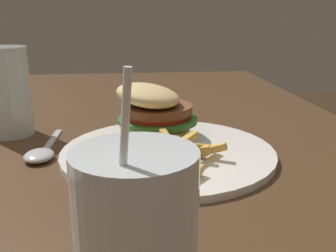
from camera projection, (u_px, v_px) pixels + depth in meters
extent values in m
cube|color=#4C331E|center=(34.00, 175.00, 0.54)|extent=(1.58, 1.09, 0.03)
cylinder|color=#392616|center=(226.00, 187.00, 1.38)|extent=(0.09, 0.09, 0.73)
cylinder|color=white|center=(168.00, 152.00, 0.56)|extent=(0.30, 0.30, 0.01)
ellipsoid|color=#E0C17F|center=(158.00, 129.00, 0.61)|extent=(0.13, 0.11, 0.02)
cylinder|color=#38752D|center=(158.00, 120.00, 0.61)|extent=(0.14, 0.14, 0.01)
cylinder|color=red|center=(158.00, 115.00, 0.60)|extent=(0.11, 0.11, 0.01)
cylinder|color=brown|center=(158.00, 109.00, 0.60)|extent=(0.12, 0.12, 0.01)
ellipsoid|color=#E0C17F|center=(148.00, 95.00, 0.59)|extent=(0.13, 0.11, 0.05)
cube|color=gold|center=(175.00, 147.00, 0.51)|extent=(0.07, 0.04, 0.02)
cube|color=gold|center=(184.00, 142.00, 0.52)|extent=(0.06, 0.05, 0.01)
cube|color=gold|center=(176.00, 149.00, 0.49)|extent=(0.07, 0.03, 0.03)
cube|color=gold|center=(189.00, 178.00, 0.45)|extent=(0.05, 0.04, 0.02)
cube|color=gold|center=(161.00, 152.00, 0.48)|extent=(0.02, 0.08, 0.03)
cube|color=gold|center=(166.00, 154.00, 0.50)|extent=(0.06, 0.05, 0.03)
cube|color=gold|center=(169.00, 149.00, 0.51)|extent=(0.08, 0.01, 0.01)
cube|color=gold|center=(133.00, 165.00, 0.48)|extent=(0.06, 0.03, 0.01)
cube|color=gold|center=(197.00, 147.00, 0.51)|extent=(0.06, 0.07, 0.03)
cube|color=gold|center=(179.00, 148.00, 0.54)|extent=(0.05, 0.04, 0.02)
cube|color=gold|center=(160.00, 145.00, 0.49)|extent=(0.05, 0.06, 0.02)
cube|color=gold|center=(173.00, 148.00, 0.50)|extent=(0.08, 0.03, 0.03)
cube|color=gold|center=(150.00, 151.00, 0.53)|extent=(0.04, 0.07, 0.01)
cube|color=gold|center=(149.00, 149.00, 0.54)|extent=(0.07, 0.01, 0.01)
cube|color=gold|center=(172.00, 151.00, 0.51)|extent=(0.09, 0.03, 0.02)
cube|color=gold|center=(149.00, 152.00, 0.52)|extent=(0.08, 0.05, 0.03)
cube|color=gold|center=(203.00, 151.00, 0.52)|extent=(0.03, 0.06, 0.03)
cube|color=gold|center=(165.00, 159.00, 0.47)|extent=(0.08, 0.04, 0.03)
cube|color=gold|center=(170.00, 148.00, 0.50)|extent=(0.03, 0.06, 0.02)
cube|color=gold|center=(179.00, 152.00, 0.52)|extent=(0.04, 0.08, 0.02)
cube|color=gold|center=(186.00, 156.00, 0.51)|extent=(0.07, 0.02, 0.03)
cylinder|color=silver|center=(7.00, 92.00, 0.64)|extent=(0.08, 0.08, 0.15)
cylinder|color=gold|center=(7.00, 99.00, 0.64)|extent=(0.07, 0.07, 0.12)
cylinder|color=silver|center=(136.00, 229.00, 0.27)|extent=(0.09, 0.09, 0.11)
cylinder|color=yellow|center=(137.00, 247.00, 0.27)|extent=(0.08, 0.08, 0.08)
cylinder|color=white|center=(121.00, 206.00, 0.24)|extent=(0.01, 0.02, 0.17)
ellipsoid|color=silver|center=(39.00, 156.00, 0.54)|extent=(0.05, 0.04, 0.01)
cube|color=silver|center=(52.00, 141.00, 0.62)|extent=(0.12, 0.02, 0.00)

